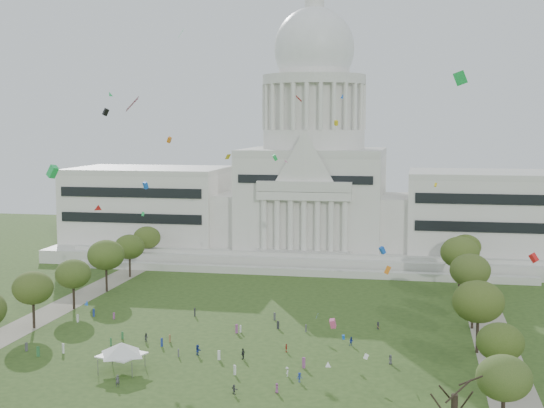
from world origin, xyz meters
The scene contains 31 objects.
ground centered at (0.00, 0.00, 0.00)m, with size 400.00×400.00×0.00m, color #2E4819.
capitol centered at (0.00, 113.59, 22.30)m, with size 160.00×64.50×91.30m.
path_left centered at (-48.00, 30.00, 0.02)m, with size 8.00×160.00×0.04m, color gray.
path_right centered at (48.00, 30.00, 0.02)m, with size 8.00×160.00×0.04m, color gray.
row_tree_r_0 centered at (44.94, -19.59, 7.75)m, with size 7.67×7.67×10.91m.
row_tree_r_1 centered at (46.22, -1.75, 7.66)m, with size 7.58×7.58×10.78m.
row_tree_l_2 centered at (-45.04, 17.30, 8.51)m, with size 8.42×8.42×11.97m.
row_tree_r_2 centered at (44.17, 17.44, 9.66)m, with size 9.55×9.55×13.58m.
row_tree_l_3 centered at (-44.09, 33.92, 8.21)m, with size 8.12×8.12×11.55m.
row_tree_r_3 centered at (44.40, 34.48, 7.08)m, with size 7.01×7.01×9.98m.
row_tree_l_4 centered at (-44.08, 52.42, 9.39)m, with size 9.29×9.29×13.21m.
row_tree_r_4 centered at (44.76, 50.04, 9.29)m, with size 9.19×9.19×13.06m.
row_tree_l_5 centered at (-45.22, 71.01, 8.42)m, with size 8.33×8.33×11.85m.
row_tree_r_5 centered at (43.49, 70.19, 9.93)m, with size 9.82×9.82×13.96m.
row_tree_l_6 centered at (-46.87, 89.14, 8.27)m, with size 8.19×8.19×11.64m.
row_tree_r_6 centered at (45.96, 88.13, 8.51)m, with size 8.42×8.42×11.97m.
big_bare_tree centered at (38.00, -28.00, 8.67)m, with size 6.00×5.00×12.80m.
event_tent centered at (-16.58, -4.96, 3.96)m, with size 11.56×11.56×5.11m.
person_0 centered at (28.67, 7.51, 0.86)m, with size 0.84×0.55×1.73m, color #4C4C51.
person_2 centered at (20.90, 17.28, 0.88)m, with size 0.85×0.53×1.76m, color navy.
person_3 centered at (11.83, -2.33, 0.81)m, with size 1.05×0.54×1.62m, color silver.
person_4 centered at (2.41, 5.33, 1.01)m, with size 1.18×0.64×2.01m, color #26262B.
person_5 centered at (-6.33, 6.10, 0.99)m, with size 1.83×0.72×1.97m, color navy.
person_6 centered at (11.57, -10.39, 0.80)m, with size 0.78×0.51×1.61m, color #994C8C.
person_7 centered at (-14.28, -12.44, 0.97)m, with size 0.71×0.52×1.94m, color #4C4C51.
person_8 centered at (-18.63, 12.35, 0.89)m, with size 0.86×0.53×1.77m, color #4C4C51.
person_9 centered at (14.33, -4.79, 0.82)m, with size 1.06×0.55×1.64m, color navy.
person_10 centered at (9.33, 11.02, 0.78)m, with size 0.92×0.50×1.56m, color #B21E1E.
person_11 centered at (5.08, -12.22, 0.78)m, with size 1.45×0.57×1.56m, color #4C4C51.
distant_crowd centered at (-13.05, 14.55, 0.84)m, with size 64.16×36.81×1.90m.
kite_swarm centered at (2.10, 7.85, 27.27)m, with size 92.82×96.87×65.86m.
Camera 1 is at (32.98, -124.04, 42.40)m, focal length 50.00 mm.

